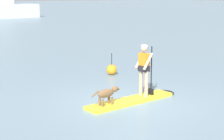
# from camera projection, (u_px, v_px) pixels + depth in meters

# --- Properties ---
(ground_plane) EXTENTS (400.00, 400.00, 0.00)m
(ground_plane) POSITION_uv_depth(u_px,v_px,m) (131.00, 102.00, 11.92)
(ground_plane) COLOR slate
(paddleboard) EXTENTS (3.57, 0.78, 0.10)m
(paddleboard) POSITION_uv_depth(u_px,v_px,m) (136.00, 99.00, 12.05)
(paddleboard) COLOR yellow
(paddleboard) RESTS_ON ground_plane
(person_paddler) EXTENTS (0.61, 0.49, 1.73)m
(person_paddler) POSITION_uv_depth(u_px,v_px,m) (144.00, 66.00, 12.06)
(person_paddler) COLOR tan
(person_paddler) RESTS_ON paddleboard
(dog) EXTENTS (1.07, 0.24, 0.54)m
(dog) POSITION_uv_depth(u_px,v_px,m) (107.00, 93.00, 11.23)
(dog) COLOR brown
(dog) RESTS_ON paddleboard
(marker_buoy) EXTENTS (0.45, 0.45, 0.95)m
(marker_buoy) POSITION_uv_depth(u_px,v_px,m) (112.00, 70.00, 16.02)
(marker_buoy) COLOR orange
(marker_buoy) RESTS_ON ground_plane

